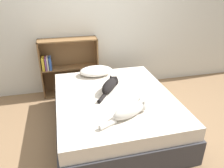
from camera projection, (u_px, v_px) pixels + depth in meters
ground_plane at (114, 126)px, 3.04m from camera, size 8.00×8.00×0.00m
wall_back at (95, 18)px, 3.63m from camera, size 8.00×0.06×2.50m
bed at (114, 112)px, 2.93m from camera, size 1.52×1.82×0.49m
pillow at (96, 71)px, 3.39m from camera, size 0.51×0.34×0.13m
cat_light at (131, 110)px, 2.38m from camera, size 0.61×0.35×0.16m
cat_dark at (110, 85)px, 2.93m from camera, size 0.38×0.51×0.16m
bookshelf at (68, 66)px, 3.74m from camera, size 0.95×0.26×0.97m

